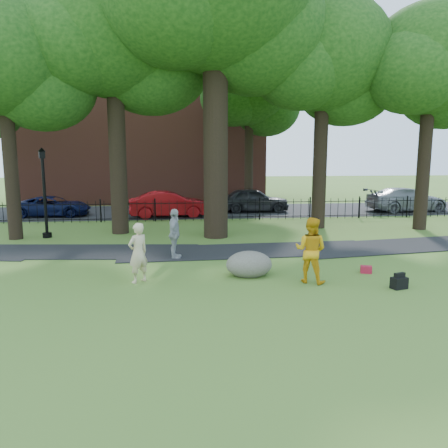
{
  "coord_description": "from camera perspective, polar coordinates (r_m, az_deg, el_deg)",
  "views": [
    {
      "loc": [
        -1.76,
        -12.7,
        3.81
      ],
      "look_at": [
        -0.17,
        2.0,
        1.41
      ],
      "focal_mm": 35.0,
      "sensor_mm": 36.0,
      "label": 1
    }
  ],
  "objects": [
    {
      "name": "pedestrian",
      "position": [
        15.97,
        -6.48,
        -1.29
      ],
      "size": [
        0.62,
        1.13,
        1.83
      ],
      "primitive_type": "imported",
      "rotation": [
        0.0,
        0.0,
        1.41
      ],
      "color": "#9A9B9F",
      "rests_on": "ground"
    },
    {
      "name": "boulder",
      "position": [
        13.76,
        3.29,
        -5.05
      ],
      "size": [
        1.71,
        1.48,
        0.85
      ],
      "primitive_type": "ellipsoid",
      "rotation": [
        0.0,
        0.0,
        0.3
      ],
      "color": "#686157",
      "rests_on": "ground"
    },
    {
      "name": "woman",
      "position": [
        13.18,
        -11.16,
        -3.71
      ],
      "size": [
        0.78,
        0.75,
        1.8
      ],
      "primitive_type": "imported",
      "rotation": [
        0.0,
        0.0,
        3.83
      ],
      "color": "beige",
      "rests_on": "ground"
    },
    {
      "name": "silver_car",
      "position": [
        31.34,
        22.73,
        2.96
      ],
      "size": [
        5.59,
        2.73,
        1.56
      ],
      "primitive_type": "imported",
      "rotation": [
        0.0,
        0.0,
        1.67
      ],
      "color": "gray",
      "rests_on": "ground"
    },
    {
      "name": "brick_building",
      "position": [
        36.84,
        -9.91,
        12.49
      ],
      "size": [
        18.0,
        8.0,
        12.0
      ],
      "primitive_type": "cube",
      "color": "brown",
      "rests_on": "ground"
    },
    {
      "name": "red_bag",
      "position": [
        14.82,
        18.06,
        -5.67
      ],
      "size": [
        0.4,
        0.32,
        0.24
      ],
      "primitive_type": "cube",
      "rotation": [
        0.0,
        0.0,
        -0.32
      ],
      "color": "maroon",
      "rests_on": "ground"
    },
    {
      "name": "lamppost",
      "position": [
        21.31,
        -22.39,
        3.64
      ],
      "size": [
        0.4,
        0.4,
        4.07
      ],
      "rotation": [
        0.0,
        0.0,
        0.36
      ],
      "color": "black",
      "rests_on": "ground"
    },
    {
      "name": "street",
      "position": [
        29.01,
        -2.66,
        1.66
      ],
      "size": [
        80.0,
        7.0,
        0.02
      ],
      "primitive_type": "cube",
      "color": "black",
      "rests_on": "ground"
    },
    {
      "name": "red_sedan",
      "position": [
        26.38,
        -7.19,
        2.56
      ],
      "size": [
        4.9,
        2.12,
        1.57
      ],
      "primitive_type": "imported",
      "rotation": [
        0.0,
        0.0,
        1.67
      ],
      "color": "maroon",
      "rests_on": "ground"
    },
    {
      "name": "iron_fence",
      "position": [
        24.97,
        -2.1,
        1.82
      ],
      "size": [
        44.0,
        0.04,
        1.2
      ],
      "color": "black",
      "rests_on": "ground"
    },
    {
      "name": "ground",
      "position": [
        13.38,
        1.65,
        -7.34
      ],
      "size": [
        120.0,
        120.0,
        0.0
      ],
      "primitive_type": "plane",
      "color": "#497127",
      "rests_on": "ground"
    },
    {
      "name": "big_tree",
      "position": [
        20.87,
        -0.78,
        26.88
      ],
      "size": [
        10.08,
        8.61,
        14.37
      ],
      "color": "black",
      "rests_on": "ground"
    },
    {
      "name": "grey_car",
      "position": [
        28.67,
        3.85,
        3.15
      ],
      "size": [
        4.64,
        1.88,
        1.58
      ],
      "primitive_type": "imported",
      "rotation": [
        0.0,
        0.0,
        1.58
      ],
      "color": "black",
      "rests_on": "ground"
    },
    {
      "name": "backpack",
      "position": [
        13.48,
        21.9,
        -7.15
      ],
      "size": [
        0.5,
        0.39,
        0.33
      ],
      "primitive_type": "cube",
      "rotation": [
        0.0,
        0.0,
        0.28
      ],
      "color": "black",
      "rests_on": "ground"
    },
    {
      "name": "tree_row",
      "position": [
        21.67,
        -0.04,
        20.78
      ],
      "size": [
        26.82,
        7.96,
        12.42
      ],
      "color": "black",
      "rests_on": "ground"
    },
    {
      "name": "navy_van",
      "position": [
        28.6,
        -21.44,
        2.17
      ],
      "size": [
        4.53,
        2.23,
        1.24
      ],
      "primitive_type": "imported",
      "rotation": [
        0.0,
        0.0,
        1.53
      ],
      "color": "#0B1138",
      "rests_on": "ground"
    },
    {
      "name": "man",
      "position": [
        13.19,
        11.25,
        -3.36
      ],
      "size": [
        1.2,
        1.14,
        1.96
      ],
      "primitive_type": "imported",
      "rotation": [
        0.0,
        0.0,
        2.56
      ],
      "color": "orange",
      "rests_on": "ground"
    },
    {
      "name": "footpath",
      "position": [
        17.26,
        3.18,
        -3.56
      ],
      "size": [
        36.07,
        3.85,
        0.03
      ],
      "primitive_type": "cube",
      "rotation": [
        0.0,
        0.0,
        0.03
      ],
      "color": "black",
      "rests_on": "ground"
    }
  ]
}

